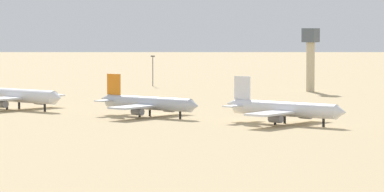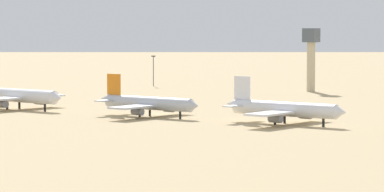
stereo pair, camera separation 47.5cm
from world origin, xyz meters
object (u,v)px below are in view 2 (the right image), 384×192
Objects in this scene: parked_jet_red_2 at (16,95)px; parked_jet_orange_3 at (148,103)px; parked_jet_white_4 at (283,109)px; light_pole_west at (153,68)px; control_tower at (311,53)px.

parked_jet_red_2 is 1.11× the size of parked_jet_orange_3.
parked_jet_red_2 is 48.38m from parked_jet_orange_3.
light_pole_west reaches higher than parked_jet_white_4.
parked_jet_orange_3 is 147.60m from light_pole_west.
parked_jet_red_2 is 130.78m from control_tower.
parked_jet_red_2 is 127.02m from light_pole_west.
light_pole_west is at bearing 111.65° from parked_jet_red_2.
parked_jet_red_2 reaches higher than light_pole_west.
parked_jet_white_4 is at bearing 6.41° from parked_jet_red_2.
light_pole_west is at bearing 128.90° from parked_jet_orange_3.
control_tower reaches higher than light_pole_west.
parked_jet_orange_3 is at bearing -174.05° from parked_jet_white_4.
control_tower is 1.90× the size of light_pole_west.
parked_jet_orange_3 is 41.83m from parked_jet_white_4.
control_tower reaches higher than parked_jet_red_2.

